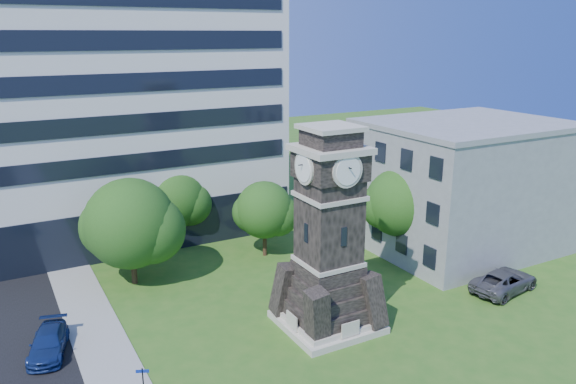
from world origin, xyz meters
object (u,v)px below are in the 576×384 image
clock_tower (329,244)px  car_street_north (48,343)px  park_bench (345,324)px  car_east_lot (504,281)px

clock_tower → car_street_north: 16.58m
clock_tower → car_street_north: clock_tower is taller
clock_tower → car_street_north: bearing=162.6°
car_street_north → park_bench: (15.68, -6.01, -0.13)m
clock_tower → car_east_lot: bearing=-8.5°
car_street_north → park_bench: bearing=-5.5°
car_east_lot → park_bench: (-12.66, 0.72, -0.24)m
car_street_north → car_east_lot: 29.13m
clock_tower → park_bench: (0.49, -1.24, -4.77)m
car_street_north → park_bench: car_street_north is taller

